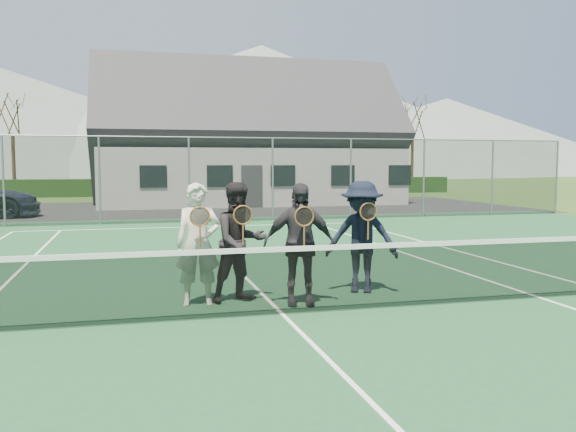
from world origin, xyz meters
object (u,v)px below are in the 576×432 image
clubhouse (246,127)px  player_a (198,244)px  tennis_net (282,277)px  player_d (362,237)px  player_b (240,242)px  player_c (299,244)px

clubhouse → player_a: (-5.05, -23.12, -3.07)m
tennis_net → clubhouse: clubhouse is taller
player_a → clubhouse: bearing=77.7°
tennis_net → player_d: bearing=35.0°
tennis_net → player_d: (1.60, 1.12, 0.38)m
player_b → player_d: size_ratio=1.00×
clubhouse → player_c: clubhouse is taller
player_b → player_d: (2.01, 0.13, -0.00)m
player_a → player_d: same height
player_c → player_d: 1.34m
player_a → player_b: 0.65m
player_d → player_c: bearing=-154.5°
clubhouse → player_d: 23.21m
player_d → clubhouse: bearing=84.0°
player_b → clubhouse: bearing=79.1°
player_b → player_c: bearing=-29.0°
tennis_net → player_c: size_ratio=6.49×
tennis_net → player_b: (-0.41, 0.99, 0.38)m
tennis_net → player_a: size_ratio=6.49×
tennis_net → clubhouse: 24.57m
player_a → player_c: size_ratio=1.00×
player_d → tennis_net: bearing=-145.0°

